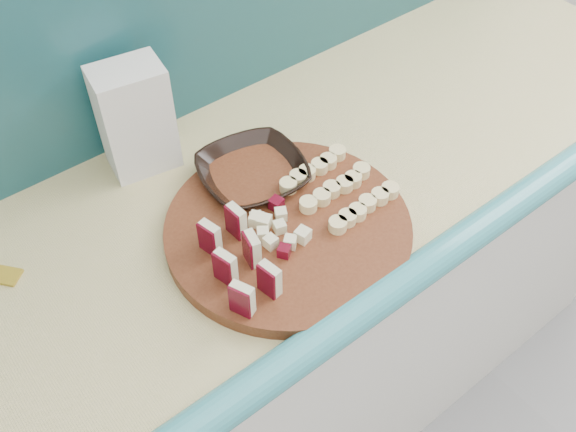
% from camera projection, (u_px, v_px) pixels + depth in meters
% --- Properties ---
extents(kitchen_counter, '(2.20, 0.63, 0.91)m').
position_uv_depth(kitchen_counter, '(235.00, 351.00, 1.46)').
color(kitchen_counter, white).
rests_on(kitchen_counter, ground).
extents(backsplash, '(2.20, 0.02, 0.50)m').
position_uv_depth(backsplash, '(111.00, 20.00, 1.09)').
color(backsplash, teal).
rests_on(backsplash, kitchen_counter).
extents(cutting_board, '(0.44, 0.44, 0.03)m').
position_uv_depth(cutting_board, '(288.00, 229.00, 1.09)').
color(cutting_board, '#481F0F').
rests_on(cutting_board, kitchen_counter).
extents(apple_wedges, '(0.10, 0.17, 0.06)m').
position_uv_depth(apple_wedges, '(239.00, 258.00, 0.99)').
color(apple_wedges, beige).
rests_on(apple_wedges, cutting_board).
extents(apple_chunks, '(0.07, 0.07, 0.02)m').
position_uv_depth(apple_chunks, '(277.00, 228.00, 1.06)').
color(apple_chunks, beige).
rests_on(apple_chunks, cutting_board).
extents(banana_slices, '(0.16, 0.16, 0.02)m').
position_uv_depth(banana_slices, '(337.00, 188.00, 1.12)').
color(banana_slices, beige).
rests_on(banana_slices, cutting_board).
extents(brown_bowl, '(0.22, 0.22, 0.05)m').
position_uv_depth(brown_bowl, '(253.00, 174.00, 1.16)').
color(brown_bowl, black).
rests_on(brown_bowl, kitchen_counter).
extents(flour_bag, '(0.14, 0.11, 0.21)m').
position_uv_depth(flour_bag, '(135.00, 119.00, 1.14)').
color(flour_bag, silver).
rests_on(flour_bag, kitchen_counter).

